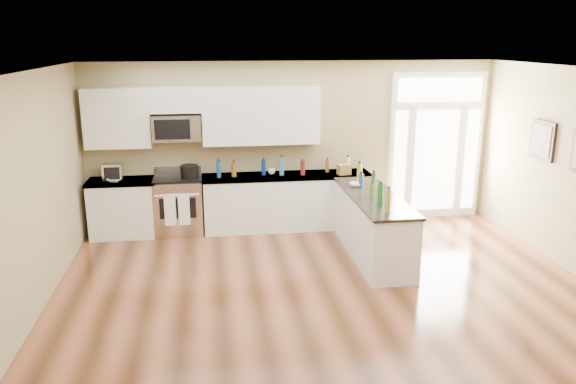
% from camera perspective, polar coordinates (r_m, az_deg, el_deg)
% --- Properties ---
extents(ground, '(8.00, 8.00, 0.00)m').
position_cam_1_polar(ground, '(6.43, 6.06, -14.18)').
color(ground, '#472714').
extents(room_shell, '(8.00, 8.00, 8.00)m').
position_cam_1_polar(room_shell, '(5.79, 6.54, 0.71)').
color(room_shell, '#9C9063').
rests_on(room_shell, ground).
extents(back_cabinet_left, '(1.10, 0.66, 0.94)m').
position_cam_1_polar(back_cabinet_left, '(9.61, -16.33, -1.73)').
color(back_cabinet_left, white).
rests_on(back_cabinet_left, ground).
extents(back_cabinet_right, '(2.85, 0.66, 0.94)m').
position_cam_1_polar(back_cabinet_right, '(9.59, -0.08, -1.13)').
color(back_cabinet_right, white).
rests_on(back_cabinet_right, ground).
extents(peninsula_cabinet, '(0.69, 2.32, 0.94)m').
position_cam_1_polar(peninsula_cabinet, '(8.46, 8.58, -3.61)').
color(peninsula_cabinet, white).
rests_on(peninsula_cabinet, ground).
extents(upper_cabinet_left, '(1.04, 0.33, 0.95)m').
position_cam_1_polar(upper_cabinet_left, '(9.44, -16.96, 7.18)').
color(upper_cabinet_left, white).
rests_on(upper_cabinet_left, room_shell).
extents(upper_cabinet_right, '(1.94, 0.33, 0.95)m').
position_cam_1_polar(upper_cabinet_right, '(9.37, -2.75, 7.77)').
color(upper_cabinet_right, white).
rests_on(upper_cabinet_right, room_shell).
extents(upper_cabinet_short, '(0.82, 0.33, 0.40)m').
position_cam_1_polar(upper_cabinet_short, '(9.31, -11.36, 9.15)').
color(upper_cabinet_short, white).
rests_on(upper_cabinet_short, room_shell).
extents(microwave, '(0.78, 0.41, 0.42)m').
position_cam_1_polar(microwave, '(9.33, -11.24, 6.44)').
color(microwave, silver).
rests_on(microwave, room_shell).
extents(entry_door, '(1.70, 0.10, 2.60)m').
position_cam_1_polar(entry_door, '(10.35, 14.75, 4.51)').
color(entry_door, white).
rests_on(entry_door, ground).
extents(wall_art_near, '(0.05, 0.58, 0.58)m').
position_cam_1_polar(wall_art_near, '(9.17, 24.44, 4.82)').
color(wall_art_near, black).
rests_on(wall_art_near, room_shell).
extents(kitchen_range, '(0.78, 0.69, 1.08)m').
position_cam_1_polar(kitchen_range, '(9.51, -11.03, -1.31)').
color(kitchen_range, silver).
rests_on(kitchen_range, ground).
extents(stockpot, '(0.39, 0.39, 0.23)m').
position_cam_1_polar(stockpot, '(9.32, -9.97, 2.12)').
color(stockpot, black).
rests_on(stockpot, kitchen_range).
extents(toaster_oven, '(0.31, 0.25, 0.27)m').
position_cam_1_polar(toaster_oven, '(9.53, -17.36, 1.99)').
color(toaster_oven, silver).
rests_on(toaster_oven, back_cabinet_left).
extents(cardboard_box, '(0.23, 0.18, 0.17)m').
position_cam_1_polar(cardboard_box, '(9.50, 5.72, 2.30)').
color(cardboard_box, brown).
rests_on(cardboard_box, back_cabinet_right).
extents(bowl_left, '(0.28, 0.28, 0.05)m').
position_cam_1_polar(bowl_left, '(9.39, -17.25, 1.14)').
color(bowl_left, white).
rests_on(bowl_left, back_cabinet_left).
extents(bowl_peninsula, '(0.19, 0.19, 0.06)m').
position_cam_1_polar(bowl_peninsula, '(8.75, 6.92, 0.75)').
color(bowl_peninsula, white).
rests_on(bowl_peninsula, peninsula_cabinet).
extents(cup_counter, '(0.15, 0.15, 0.10)m').
position_cam_1_polar(cup_counter, '(9.48, -1.67, 2.11)').
color(cup_counter, white).
rests_on(cup_counter, back_cabinet_right).
extents(counter_bottles, '(2.31, 2.44, 0.32)m').
position_cam_1_polar(counter_bottles, '(8.85, 3.10, 1.72)').
color(counter_bottles, '#19591E').
rests_on(counter_bottles, back_cabinet_right).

